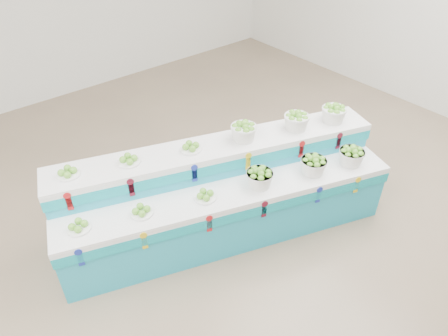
% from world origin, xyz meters
% --- Properties ---
extents(ground, '(10.00, 10.00, 0.00)m').
position_xyz_m(ground, '(0.00, 0.00, 0.00)').
color(ground, '#75624F').
rests_on(ground, ground).
extents(display_stand, '(3.72, 2.06, 1.02)m').
position_xyz_m(display_stand, '(0.53, 0.57, 0.51)').
color(display_stand, '#23A3C3').
rests_on(display_stand, ground).
extents(plate_lower_left, '(0.29, 0.29, 0.09)m').
position_xyz_m(plate_lower_left, '(-0.97, 0.85, 0.77)').
color(plate_lower_left, white).
rests_on(plate_lower_left, display_stand).
extents(plate_lower_mid, '(0.29, 0.29, 0.09)m').
position_xyz_m(plate_lower_mid, '(-0.42, 0.66, 0.77)').
color(plate_lower_mid, white).
rests_on(plate_lower_mid, display_stand).
extents(plate_lower_right, '(0.29, 0.29, 0.09)m').
position_xyz_m(plate_lower_right, '(0.19, 0.45, 0.77)').
color(plate_lower_right, white).
rests_on(plate_lower_right, display_stand).
extents(basket_lower_left, '(0.36, 0.36, 0.21)m').
position_xyz_m(basket_lower_left, '(0.75, 0.26, 0.82)').
color(basket_lower_left, silver).
rests_on(basket_lower_left, display_stand).
extents(basket_lower_mid, '(0.36, 0.36, 0.21)m').
position_xyz_m(basket_lower_mid, '(1.35, 0.05, 0.82)').
color(basket_lower_mid, silver).
rests_on(basket_lower_mid, display_stand).
extents(basket_lower_right, '(0.36, 0.36, 0.21)m').
position_xyz_m(basket_lower_right, '(1.81, -0.10, 0.82)').
color(basket_lower_right, silver).
rests_on(basket_lower_right, display_stand).
extents(plate_upper_left, '(0.29, 0.29, 0.09)m').
position_xyz_m(plate_upper_left, '(-0.82, 1.28, 1.07)').
color(plate_upper_left, white).
rests_on(plate_upper_left, display_stand).
extents(plate_upper_mid, '(0.29, 0.29, 0.09)m').
position_xyz_m(plate_upper_mid, '(-0.27, 1.09, 1.07)').
color(plate_upper_mid, white).
rests_on(plate_upper_mid, display_stand).
extents(plate_upper_right, '(0.29, 0.29, 0.09)m').
position_xyz_m(plate_upper_right, '(0.34, 0.88, 1.07)').
color(plate_upper_right, white).
rests_on(plate_upper_right, display_stand).
extents(basket_upper_left, '(0.36, 0.36, 0.21)m').
position_xyz_m(basket_upper_left, '(0.90, 0.68, 1.12)').
color(basket_upper_left, silver).
rests_on(basket_upper_left, display_stand).
extents(basket_upper_mid, '(0.36, 0.36, 0.21)m').
position_xyz_m(basket_upper_mid, '(1.50, 0.47, 1.12)').
color(basket_upper_mid, silver).
rests_on(basket_upper_mid, display_stand).
extents(basket_upper_right, '(0.36, 0.36, 0.21)m').
position_xyz_m(basket_upper_right, '(1.95, 0.32, 1.12)').
color(basket_upper_right, silver).
rests_on(basket_upper_right, display_stand).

